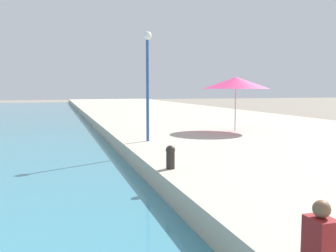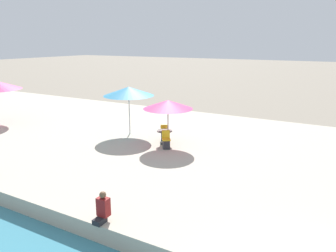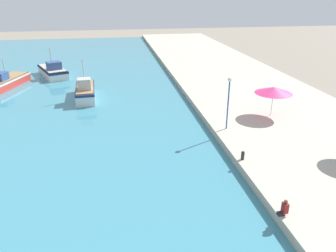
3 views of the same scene
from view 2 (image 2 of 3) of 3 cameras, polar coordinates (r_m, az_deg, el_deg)
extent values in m
cylinder|color=#B7B7B7|center=(16.85, 0.00, 0.10)|extent=(0.06, 0.06, 2.06)
cone|color=#E5387A|center=(16.61, 0.00, 3.79)|extent=(2.54, 2.54, 0.44)
cylinder|color=#B7B7B7|center=(19.04, -6.75, 2.19)|extent=(0.06, 0.06, 2.38)
cone|color=teal|center=(18.81, -6.86, 6.03)|extent=(2.90, 2.90, 0.51)
cylinder|color=#333338|center=(17.19, -0.60, -3.11)|extent=(0.44, 0.44, 0.04)
cylinder|color=#333338|center=(17.09, -0.60, -2.06)|extent=(0.08, 0.08, 0.70)
cylinder|color=#4C4742|center=(16.99, -0.60, -0.86)|extent=(0.80, 0.80, 0.04)
cube|color=#2D2D33|center=(17.85, -0.66, -1.75)|extent=(0.47, 0.47, 0.45)
cube|color=gold|center=(17.78, -0.66, -0.96)|extent=(0.55, 0.55, 0.06)
cube|color=gold|center=(17.52, -0.65, -0.42)|extent=(0.26, 0.37, 0.40)
cube|color=#2D2D33|center=(16.42, -0.30, -3.22)|extent=(0.48, 0.48, 0.45)
cube|color=gold|center=(16.34, -0.30, -2.37)|extent=(0.56, 0.56, 0.06)
cube|color=gold|center=(16.47, -0.38, -1.40)|extent=(0.29, 0.36, 0.40)
cube|color=#232328|center=(10.31, -11.80, -15.85)|extent=(0.38, 0.28, 0.16)
cube|color=maroon|center=(10.26, -11.19, -13.64)|extent=(0.26, 0.36, 0.58)
sphere|color=brown|center=(10.08, -11.30, -11.67)|extent=(0.21, 0.21, 0.21)
camera|label=1|loc=(5.55, -3.38, -18.65)|focal=40.00mm
camera|label=3|loc=(9.50, 140.39, 28.39)|focal=35.00mm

